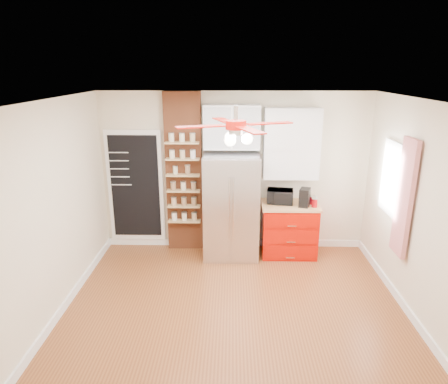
{
  "coord_description": "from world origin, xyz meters",
  "views": [
    {
      "loc": [
        -0.04,
        -4.57,
        3.06
      ],
      "look_at": [
        -0.16,
        0.9,
        1.34
      ],
      "focal_mm": 32.0,
      "sensor_mm": 36.0,
      "label": 1
    }
  ],
  "objects_px": {
    "toaster_oven": "(280,196)",
    "pantry_jar_oats": "(175,170)",
    "ceiling_fan": "(236,125)",
    "canister_left": "(314,203)",
    "red_cabinet": "(289,229)",
    "coffee_maker": "(305,197)",
    "fridge": "(231,206)"
  },
  "relations": [
    {
      "from": "canister_left",
      "to": "red_cabinet",
      "type": "bearing_deg",
      "value": 158.55
    },
    {
      "from": "ceiling_fan",
      "to": "canister_left",
      "type": "distance_m",
      "value": 2.48
    },
    {
      "from": "ceiling_fan",
      "to": "canister_left",
      "type": "xyz_separation_m",
      "value": [
        1.29,
        1.53,
        -1.45
      ]
    },
    {
      "from": "coffee_maker",
      "to": "ceiling_fan",
      "type": "bearing_deg",
      "value": -105.8
    },
    {
      "from": "ceiling_fan",
      "to": "toaster_oven",
      "type": "height_order",
      "value": "ceiling_fan"
    },
    {
      "from": "fridge",
      "to": "canister_left",
      "type": "bearing_deg",
      "value": -4.07
    },
    {
      "from": "fridge",
      "to": "ceiling_fan",
      "type": "bearing_deg",
      "value": -88.24
    },
    {
      "from": "pantry_jar_oats",
      "to": "fridge",
      "type": "bearing_deg",
      "value": -10.16
    },
    {
      "from": "canister_left",
      "to": "pantry_jar_oats",
      "type": "distance_m",
      "value": 2.33
    },
    {
      "from": "ceiling_fan",
      "to": "coffee_maker",
      "type": "xyz_separation_m",
      "value": [
        1.13,
        1.57,
        -1.37
      ]
    },
    {
      "from": "coffee_maker",
      "to": "canister_left",
      "type": "height_order",
      "value": "coffee_maker"
    },
    {
      "from": "pantry_jar_oats",
      "to": "coffee_maker",
      "type": "bearing_deg",
      "value": -6.06
    },
    {
      "from": "fridge",
      "to": "coffee_maker",
      "type": "bearing_deg",
      "value": -2.8
    },
    {
      "from": "red_cabinet",
      "to": "ceiling_fan",
      "type": "distance_m",
      "value": 2.75
    },
    {
      "from": "red_cabinet",
      "to": "canister_left",
      "type": "relative_size",
      "value": 6.82
    },
    {
      "from": "ceiling_fan",
      "to": "pantry_jar_oats",
      "type": "height_order",
      "value": "ceiling_fan"
    },
    {
      "from": "red_cabinet",
      "to": "canister_left",
      "type": "xyz_separation_m",
      "value": [
        0.37,
        -0.15,
        0.52
      ]
    },
    {
      "from": "ceiling_fan",
      "to": "pantry_jar_oats",
      "type": "distance_m",
      "value": 2.27
    },
    {
      "from": "ceiling_fan",
      "to": "toaster_oven",
      "type": "relative_size",
      "value": 3.31
    },
    {
      "from": "coffee_maker",
      "to": "canister_left",
      "type": "bearing_deg",
      "value": 6.5
    },
    {
      "from": "fridge",
      "to": "pantry_jar_oats",
      "type": "bearing_deg",
      "value": 169.84
    },
    {
      "from": "toaster_oven",
      "to": "pantry_jar_oats",
      "type": "xyz_separation_m",
      "value": [
        -1.73,
        0.07,
        0.42
      ]
    },
    {
      "from": "red_cabinet",
      "to": "coffee_maker",
      "type": "relative_size",
      "value": 3.14
    },
    {
      "from": "fridge",
      "to": "toaster_oven",
      "type": "xyz_separation_m",
      "value": [
        0.8,
        0.09,
        0.14
      ]
    },
    {
      "from": "toaster_oven",
      "to": "coffee_maker",
      "type": "xyz_separation_m",
      "value": [
        0.38,
        -0.15,
        0.03
      ]
    },
    {
      "from": "ceiling_fan",
      "to": "pantry_jar_oats",
      "type": "relative_size",
      "value": 11.35
    },
    {
      "from": "ceiling_fan",
      "to": "coffee_maker",
      "type": "bearing_deg",
      "value": 54.2
    },
    {
      "from": "toaster_oven",
      "to": "pantry_jar_oats",
      "type": "height_order",
      "value": "pantry_jar_oats"
    },
    {
      "from": "pantry_jar_oats",
      "to": "toaster_oven",
      "type": "bearing_deg",
      "value": -2.4
    },
    {
      "from": "coffee_maker",
      "to": "toaster_oven",
      "type": "bearing_deg",
      "value": 178.23
    },
    {
      "from": "pantry_jar_oats",
      "to": "ceiling_fan",
      "type": "bearing_deg",
      "value": -61.43
    },
    {
      "from": "ceiling_fan",
      "to": "canister_left",
      "type": "height_order",
      "value": "ceiling_fan"
    }
  ]
}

